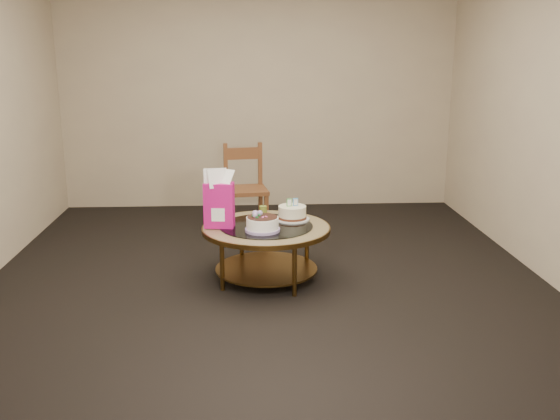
{
  "coord_description": "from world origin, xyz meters",
  "views": [
    {
      "loc": [
        -0.15,
        -4.74,
        1.82
      ],
      "look_at": [
        0.11,
        0.02,
        0.58
      ],
      "focal_mm": 40.0,
      "sensor_mm": 36.0,
      "label": 1
    }
  ],
  "objects": [
    {
      "name": "coffee_table",
      "position": [
        0.0,
        -0.0,
        0.38
      ],
      "size": [
        1.02,
        1.02,
        0.46
      ],
      "color": "brown",
      "rests_on": "ground"
    },
    {
      "name": "room_walls",
      "position": [
        0.0,
        0.0,
        1.54
      ],
      "size": [
        4.52,
        5.02,
        2.61
      ],
      "color": "tan",
      "rests_on": "ground"
    },
    {
      "name": "ground",
      "position": [
        0.0,
        0.0,
        0.0
      ],
      "size": [
        5.0,
        5.0,
        0.0
      ],
      "primitive_type": "plane",
      "color": "black",
      "rests_on": "ground"
    },
    {
      "name": "decorated_cake",
      "position": [
        -0.03,
        -0.15,
        0.51
      ],
      "size": [
        0.27,
        0.27,
        0.16
      ],
      "rotation": [
        0.0,
        0.0,
        0.05
      ],
      "color": "#A38AC3",
      "rests_on": "coffee_table"
    },
    {
      "name": "pillar_candle",
      "position": [
        -0.01,
        0.31,
        0.49
      ],
      "size": [
        0.14,
        0.14,
        0.09
      ],
      "rotation": [
        0.0,
        0.0,
        0.43
      ],
      "color": "#C8B452",
      "rests_on": "coffee_table"
    },
    {
      "name": "dining_chair",
      "position": [
        -0.16,
        1.38,
        0.45
      ],
      "size": [
        0.47,
        0.47,
        0.89
      ],
      "rotation": [
        0.0,
        0.0,
        0.14
      ],
      "color": "brown",
      "rests_on": "ground"
    },
    {
      "name": "cream_cake",
      "position": [
        0.22,
        0.16,
        0.51
      ],
      "size": [
        0.28,
        0.28,
        0.18
      ],
      "rotation": [
        0.0,
        0.0,
        0.23
      ],
      "color": "white",
      "rests_on": "coffee_table"
    },
    {
      "name": "gift_bag",
      "position": [
        -0.37,
        -0.02,
        0.68
      ],
      "size": [
        0.24,
        0.19,
        0.46
      ],
      "rotation": [
        0.0,
        0.0,
        -0.12
      ],
      "color": "#C8127F",
      "rests_on": "coffee_table"
    }
  ]
}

